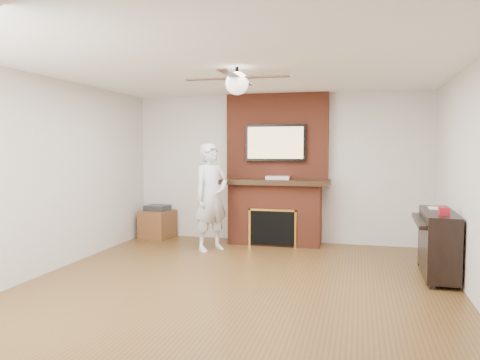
% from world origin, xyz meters
% --- Properties ---
extents(room_shell, '(5.36, 5.86, 2.86)m').
position_xyz_m(room_shell, '(0.00, 0.00, 1.25)').
color(room_shell, '#523518').
rests_on(room_shell, ground).
extents(fireplace, '(1.78, 0.64, 2.50)m').
position_xyz_m(fireplace, '(0.00, 2.55, 1.00)').
color(fireplace, brown).
rests_on(fireplace, ground).
extents(tv, '(1.00, 0.08, 0.60)m').
position_xyz_m(tv, '(0.00, 2.50, 1.68)').
color(tv, black).
rests_on(tv, fireplace).
extents(ceiling_fan, '(1.21, 1.21, 0.31)m').
position_xyz_m(ceiling_fan, '(-0.00, 0.00, 2.33)').
color(ceiling_fan, black).
rests_on(ceiling_fan, room_shell).
extents(person, '(0.69, 0.73, 1.67)m').
position_xyz_m(person, '(-0.87, 1.75, 0.83)').
color(person, silver).
rests_on(person, ground).
extents(side_table, '(0.59, 0.59, 0.58)m').
position_xyz_m(side_table, '(-2.11, 2.48, 0.27)').
color(side_table, brown).
rests_on(side_table, ground).
extents(piano, '(0.50, 1.26, 0.91)m').
position_xyz_m(piano, '(2.30, 1.03, 0.44)').
color(piano, black).
rests_on(piano, ground).
extents(cable_box, '(0.40, 0.24, 0.06)m').
position_xyz_m(cable_box, '(0.05, 2.45, 1.11)').
color(cable_box, silver).
rests_on(cable_box, fireplace).
extents(candle_orange, '(0.06, 0.06, 0.10)m').
position_xyz_m(candle_orange, '(-0.17, 2.29, 0.05)').
color(candle_orange, red).
rests_on(candle_orange, ground).
extents(candle_cream, '(0.08, 0.08, 0.12)m').
position_xyz_m(candle_cream, '(0.14, 2.35, 0.06)').
color(candle_cream, beige).
rests_on(candle_cream, ground).
extents(candle_blue, '(0.06, 0.06, 0.08)m').
position_xyz_m(candle_blue, '(0.12, 2.32, 0.04)').
color(candle_blue, '#3652A3').
rests_on(candle_blue, ground).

